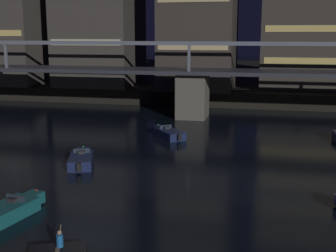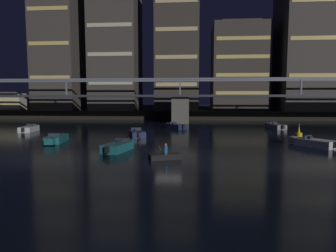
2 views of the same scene
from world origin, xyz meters
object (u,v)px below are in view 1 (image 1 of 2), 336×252
tower_east_tall (311,13)px  dinghy_with_paddler (58,252)px  speedboat_mid_left (81,160)px  speedboat_mid_center (168,133)px  river_bridge (193,81)px  speedboat_far_left (8,211)px

tower_east_tall → dinghy_with_paddler: (-14.91, -53.41, -13.12)m
speedboat_mid_left → dinghy_with_paddler: size_ratio=1.82×
speedboat_mid_center → river_bridge: bearing=87.3°
tower_east_tall → speedboat_mid_left: 45.55m
river_bridge → speedboat_mid_center: 12.28m
speedboat_mid_left → speedboat_mid_center: size_ratio=1.11×
river_bridge → dinghy_with_paddler: size_ratio=35.79×
tower_east_tall → speedboat_mid_center: bearing=-118.9°
river_bridge → speedboat_mid_left: bearing=-103.1°
speedboat_mid_left → speedboat_far_left: (0.23, -10.92, 0.00)m
speedboat_mid_left → speedboat_mid_center: bearing=66.9°
speedboat_mid_center → dinghy_with_paddler: 25.65m
speedboat_mid_left → dinghy_with_paddler: (5.14, -14.62, -0.14)m
dinghy_with_paddler → speedboat_mid_left: bearing=109.4°
speedboat_mid_center → speedboat_far_left: bearing=-101.5°
river_bridge → speedboat_far_left: (-5.02, -33.49, -4.16)m
river_bridge → dinghy_with_paddler: (-0.11, -37.19, -4.30)m
speedboat_far_left → speedboat_mid_center: bearing=78.5°
tower_east_tall → speedboat_mid_center: size_ratio=4.92×
tower_east_tall → dinghy_with_paddler: tower_east_tall is taller
speedboat_mid_center → dinghy_with_paddler: dinghy_with_paddler is taller
river_bridge → speedboat_mid_center: bearing=-92.7°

